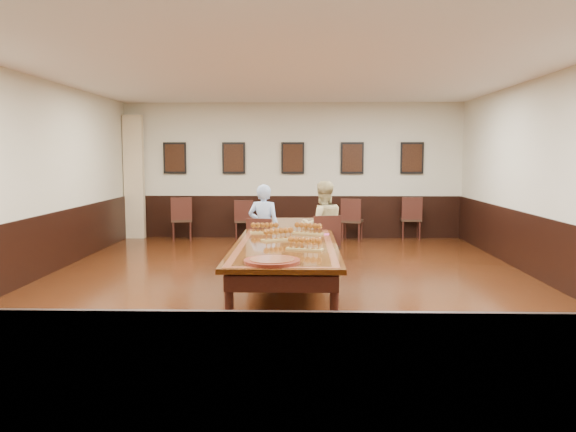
{
  "coord_description": "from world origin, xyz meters",
  "views": [
    {
      "loc": [
        0.22,
        -8.35,
        1.95
      ],
      "look_at": [
        0.0,
        0.5,
        1.0
      ],
      "focal_mm": 35.0,
      "sensor_mm": 36.0,
      "label": 1
    }
  ],
  "objects_px": {
    "chair_woman": "(324,243)",
    "conference_table": "(287,245)",
    "spare_chair_d": "(411,218)",
    "spare_chair_a": "(182,219)",
    "spare_chair_c": "(352,219)",
    "spare_chair_b": "(244,219)",
    "person_woman": "(323,226)",
    "carved_platter": "(272,261)",
    "person_man": "(264,228)",
    "chair_man": "(262,245)"
  },
  "relations": [
    {
      "from": "chair_woman",
      "to": "spare_chair_a",
      "type": "bearing_deg",
      "value": -60.11
    },
    {
      "from": "spare_chair_c",
      "to": "carved_platter",
      "type": "bearing_deg",
      "value": 92.01
    },
    {
      "from": "chair_man",
      "to": "person_man",
      "type": "xyz_separation_m",
      "value": [
        0.02,
        0.1,
        0.28
      ]
    },
    {
      "from": "spare_chair_b",
      "to": "person_man",
      "type": "bearing_deg",
      "value": 94.62
    },
    {
      "from": "spare_chair_b",
      "to": "person_man",
      "type": "xyz_separation_m",
      "value": [
        0.72,
        -3.62,
        0.27
      ]
    },
    {
      "from": "spare_chair_a",
      "to": "conference_table",
      "type": "bearing_deg",
      "value": 107.54
    },
    {
      "from": "spare_chair_b",
      "to": "spare_chair_d",
      "type": "xyz_separation_m",
      "value": [
        3.92,
        0.1,
        0.03
      ]
    },
    {
      "from": "spare_chair_a",
      "to": "spare_chair_d",
      "type": "height_order",
      "value": "spare_chair_a"
    },
    {
      "from": "spare_chair_c",
      "to": "carved_platter",
      "type": "relative_size",
      "value": 1.43
    },
    {
      "from": "spare_chair_c",
      "to": "person_man",
      "type": "relative_size",
      "value": 0.67
    },
    {
      "from": "person_woman",
      "to": "conference_table",
      "type": "height_order",
      "value": "person_woman"
    },
    {
      "from": "spare_chair_c",
      "to": "conference_table",
      "type": "bearing_deg",
      "value": 87.65
    },
    {
      "from": "spare_chair_d",
      "to": "conference_table",
      "type": "xyz_separation_m",
      "value": [
        -2.77,
        -4.79,
        0.11
      ]
    },
    {
      "from": "spare_chair_d",
      "to": "person_man",
      "type": "bearing_deg",
      "value": 53.46
    },
    {
      "from": "spare_chair_a",
      "to": "spare_chair_c",
      "type": "xyz_separation_m",
      "value": [
        3.95,
        0.03,
        -0.01
      ]
    },
    {
      "from": "chair_man",
      "to": "chair_woman",
      "type": "relative_size",
      "value": 0.95
    },
    {
      "from": "person_woman",
      "to": "conference_table",
      "type": "bearing_deg",
      "value": 49.74
    },
    {
      "from": "conference_table",
      "to": "carved_platter",
      "type": "relative_size",
      "value": 7.25
    },
    {
      "from": "spare_chair_b",
      "to": "spare_chair_d",
      "type": "relative_size",
      "value": 0.93
    },
    {
      "from": "person_woman",
      "to": "spare_chair_c",
      "type": "bearing_deg",
      "value": -115.14
    },
    {
      "from": "person_woman",
      "to": "spare_chair_d",
      "type": "bearing_deg",
      "value": -132.58
    },
    {
      "from": "chair_woman",
      "to": "spare_chair_d",
      "type": "height_order",
      "value": "spare_chair_d"
    },
    {
      "from": "chair_man",
      "to": "spare_chair_b",
      "type": "bearing_deg",
      "value": -68.09
    },
    {
      "from": "chair_man",
      "to": "spare_chair_a",
      "type": "xyz_separation_m",
      "value": [
        -2.13,
        3.52,
        0.04
      ]
    },
    {
      "from": "chair_man",
      "to": "person_woman",
      "type": "height_order",
      "value": "person_woman"
    },
    {
      "from": "spare_chair_a",
      "to": "person_woman",
      "type": "distance_m",
      "value": 4.66
    },
    {
      "from": "chair_woman",
      "to": "conference_table",
      "type": "xyz_separation_m",
      "value": [
        -0.59,
        -0.96,
        0.12
      ]
    },
    {
      "from": "chair_man",
      "to": "spare_chair_c",
      "type": "xyz_separation_m",
      "value": [
        1.83,
        3.55,
        0.03
      ]
    },
    {
      "from": "chair_man",
      "to": "carved_platter",
      "type": "relative_size",
      "value": 1.34
    },
    {
      "from": "spare_chair_b",
      "to": "conference_table",
      "type": "xyz_separation_m",
      "value": [
        1.15,
        -4.69,
        0.15
      ]
    },
    {
      "from": "spare_chair_b",
      "to": "chair_man",
      "type": "bearing_deg",
      "value": 94.05
    },
    {
      "from": "spare_chair_c",
      "to": "person_woman",
      "type": "xyz_separation_m",
      "value": [
        -0.81,
        -3.46,
        0.27
      ]
    },
    {
      "from": "person_man",
      "to": "person_woman",
      "type": "relative_size",
      "value": 0.97
    },
    {
      "from": "chair_woman",
      "to": "spare_chair_d",
      "type": "bearing_deg",
      "value": -131.67
    },
    {
      "from": "spare_chair_a",
      "to": "carved_platter",
      "type": "distance_m",
      "value": 7.09
    },
    {
      "from": "spare_chair_c",
      "to": "conference_table",
      "type": "xyz_separation_m",
      "value": [
        -1.38,
        -4.52,
        0.12
      ]
    },
    {
      "from": "conference_table",
      "to": "spare_chair_d",
      "type": "bearing_deg",
      "value": 59.92
    },
    {
      "from": "person_man",
      "to": "conference_table",
      "type": "distance_m",
      "value": 1.16
    },
    {
      "from": "chair_man",
      "to": "spare_chair_c",
      "type": "distance_m",
      "value": 3.99
    },
    {
      "from": "spare_chair_a",
      "to": "carved_platter",
      "type": "relative_size",
      "value": 1.46
    },
    {
      "from": "chair_woman",
      "to": "conference_table",
      "type": "relative_size",
      "value": 0.2
    },
    {
      "from": "spare_chair_b",
      "to": "spare_chair_a",
      "type": "bearing_deg",
      "value": 1.15
    },
    {
      "from": "person_man",
      "to": "conference_table",
      "type": "bearing_deg",
      "value": 122.84
    },
    {
      "from": "chair_woman",
      "to": "spare_chair_b",
      "type": "bearing_deg",
      "value": -76.94
    },
    {
      "from": "spare_chair_a",
      "to": "spare_chair_b",
      "type": "height_order",
      "value": "spare_chair_a"
    },
    {
      "from": "spare_chair_b",
      "to": "person_woman",
      "type": "distance_m",
      "value": 4.02
    },
    {
      "from": "spare_chair_b",
      "to": "carved_platter",
      "type": "relative_size",
      "value": 1.35
    },
    {
      "from": "chair_woman",
      "to": "spare_chair_d",
      "type": "distance_m",
      "value": 4.4
    },
    {
      "from": "person_woman",
      "to": "conference_table",
      "type": "xyz_separation_m",
      "value": [
        -0.57,
        -1.07,
        -0.15
      ]
    },
    {
      "from": "person_woman",
      "to": "conference_table",
      "type": "relative_size",
      "value": 0.31
    }
  ]
}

